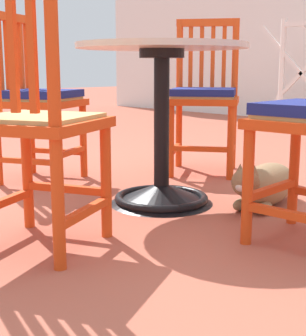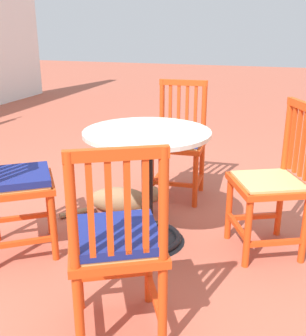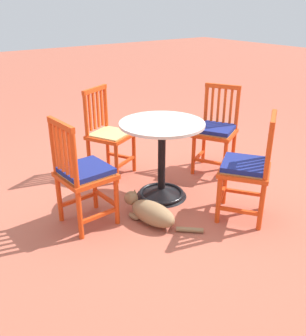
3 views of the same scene
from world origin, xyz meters
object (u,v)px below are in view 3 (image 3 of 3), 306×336
object	(u,v)px
orange_chair_at_corner	(216,131)
orange_chair_near_fence	(247,169)
orange_chair_facing_out	(109,135)
cafe_table	(162,169)
tabby_cat	(150,212)
orange_chair_tucked_in	(83,174)

from	to	relation	value
orange_chair_at_corner	orange_chair_near_fence	bearing A→B (deg)	60.23
orange_chair_near_fence	orange_chair_at_corner	size ratio (longest dim) A/B	1.00
orange_chair_near_fence	orange_chair_facing_out	size ratio (longest dim) A/B	1.00
cafe_table	orange_chair_facing_out	bearing A→B (deg)	-80.22
orange_chair_near_fence	tabby_cat	world-z (taller)	orange_chair_near_fence
orange_chair_near_fence	tabby_cat	size ratio (longest dim) A/B	1.33
orange_chair_near_fence	orange_chair_facing_out	world-z (taller)	same
cafe_table	orange_chair_tucked_in	size ratio (longest dim) A/B	0.83
orange_chair_at_corner	orange_chair_facing_out	world-z (taller)	same
orange_chair_at_corner	orange_chair_facing_out	bearing A→B (deg)	-32.16
cafe_table	orange_chair_near_fence	bearing A→B (deg)	116.11
cafe_table	orange_chair_tucked_in	distance (m)	0.80
cafe_table	orange_chair_facing_out	xyz separation A→B (m)	(0.13, -0.74, 0.15)
cafe_table	orange_chair_at_corner	bearing A→B (deg)	-170.53
tabby_cat	cafe_table	bearing A→B (deg)	-139.71
orange_chair_near_fence	orange_chair_at_corner	bearing A→B (deg)	-119.77
orange_chair_near_fence	tabby_cat	bearing A→B (deg)	-29.69
orange_chair_near_fence	orange_chair_facing_out	bearing A→B (deg)	-71.86
cafe_table	orange_chair_at_corner	size ratio (longest dim) A/B	0.83
orange_chair_at_corner	orange_chair_tucked_in	xyz separation A→B (m)	(1.61, 0.14, 0.00)
cafe_table	orange_chair_facing_out	world-z (taller)	orange_chair_facing_out
cafe_table	orange_chair_at_corner	distance (m)	0.85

